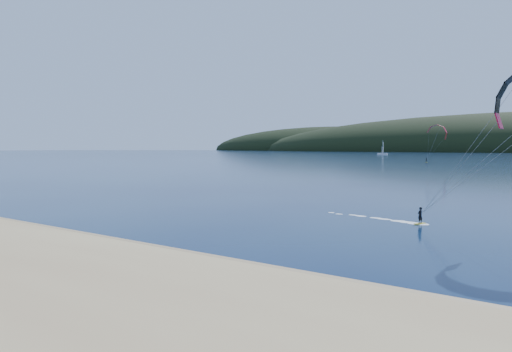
# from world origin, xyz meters

# --- Properties ---
(ground) EXTENTS (1800.00, 1800.00, 0.00)m
(ground) POSITION_xyz_m (0.00, 0.00, 0.00)
(ground) COLOR #071337
(ground) RESTS_ON ground
(wet_sand) EXTENTS (220.00, 2.50, 0.10)m
(wet_sand) POSITION_xyz_m (0.00, 4.50, 0.05)
(wet_sand) COLOR #927D55
(wet_sand) RESTS_ON ground
(kitesurfer_far) EXTENTS (10.42, 6.49, 15.93)m
(kitesurfer_far) POSITION_xyz_m (-32.72, 195.99, 12.33)
(kitesurfer_far) COLOR gold
(kitesurfer_far) RESTS_ON ground
(sailboat) EXTENTS (9.38, 5.84, 13.06)m
(sailboat) POSITION_xyz_m (-130.10, 394.62, 0.96)
(sailboat) COLOR white
(sailboat) RESTS_ON ground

